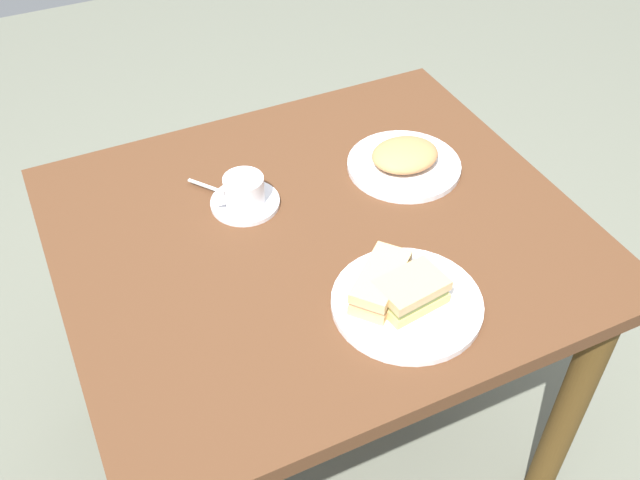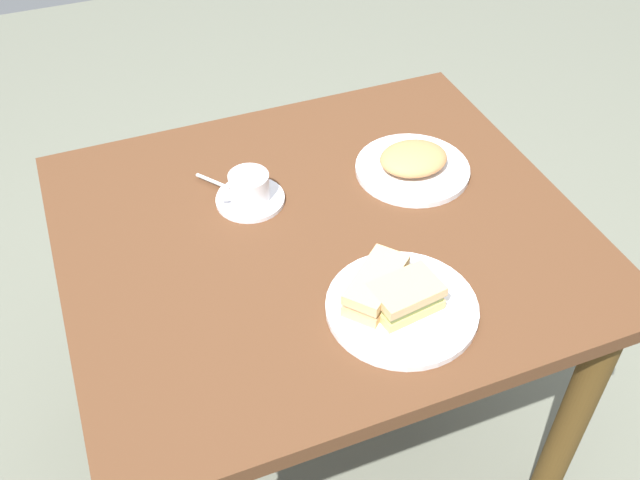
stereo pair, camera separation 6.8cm
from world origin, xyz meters
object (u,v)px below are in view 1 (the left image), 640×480
Objects in this scene: dining_table at (320,272)px; sandwich_front at (411,292)px; sandwich_plate at (407,303)px; coffee_saucer at (245,202)px; spoon at (214,189)px; sandwich_back at (380,282)px; coffee_cup at (243,189)px; side_plate at (404,165)px.

dining_table is 0.32m from sandwich_front.
coffee_saucer is at bearing 112.56° from sandwich_plate.
sandwich_front is at bearing -65.19° from spoon.
sandwich_back is at bearing -67.26° from spoon.
spoon is (-0.17, 0.41, -0.03)m from sandwich_back.
sandwich_back is 1.40× the size of coffee_cup.
sandwich_front is at bearing -67.32° from coffee_saucer.
spoon is (-0.05, 0.06, 0.01)m from coffee_saucer.
coffee_cup is 1.29× the size of spoon.
spoon reaches higher than side_plate.
spoon reaches higher than coffee_saucer.
coffee_cup is 0.44× the size of side_plate.
sandwich_front is 0.41m from side_plate.
spoon is (-0.21, 0.45, 0.01)m from sandwich_plate.
side_plate is at bearing 60.54° from sandwich_plate.
sandwich_front is 0.83× the size of sandwich_back.
sandwich_front is 0.89× the size of coffee_saucer.
dining_table is 0.22m from coffee_saucer.
sandwich_front is 0.52× the size of side_plate.
sandwich_back is 0.37m from coffee_cup.
coffee_saucer reaches higher than dining_table.
sandwich_plate is 2.12× the size of sandwich_front.
side_plate is at bearing 53.35° from sandwich_back.
spoon is at bearing 114.74° from sandwich_plate.
sandwich_front is at bearing -57.80° from sandwich_plate.
coffee_cup reaches higher than coffee_saucer.
dining_table is 9.30× the size of coffee_cup.
sandwich_front is (0.00, -0.00, 0.03)m from sandwich_plate.
sandwich_back reaches higher than dining_table.
sandwich_front is 1.51× the size of spoon.
dining_table is 4.12× the size of side_plate.
coffee_cup is (-0.13, 0.35, 0.00)m from sandwich_back.
sandwich_back is at bearing 132.15° from sandwich_plate.
dining_table is 7.15× the size of coffee_saucer.
sandwich_front is 1.16× the size of coffee_cup.
coffee_cup is (-0.17, 0.39, 0.00)m from sandwich_front.
sandwich_front reaches higher than dining_table.
spoon is at bearing 114.81° from sandwich_front.
dining_table is 0.24m from coffee_cup.
dining_table is 0.29m from spoon.
coffee_saucer is (-0.16, 0.39, -0.00)m from sandwich_plate.
dining_table is at bearing 101.84° from sandwich_front.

